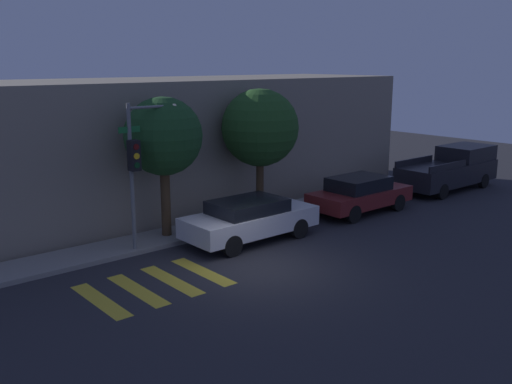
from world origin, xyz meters
TOP-DOWN VIEW (x-y plane):
  - ground_plane at (0.00, 0.00)m, footprint 60.00×60.00m
  - sidewalk at (0.00, 4.02)m, footprint 26.00×1.64m
  - building_row at (0.00, 8.24)m, footprint 26.00×6.00m
  - crosswalk at (-2.88, 0.80)m, footprint 3.51×2.60m
  - traffic_light_pole at (-1.62, 3.36)m, footprint 2.04×0.56m
  - sedan_near_corner at (1.45, 2.10)m, footprint 4.55×1.88m
  - sedan_middle at (6.97, 2.10)m, footprint 4.32×1.84m
  - pickup_truck at (13.43, 2.10)m, footprint 5.53×1.95m
  - tree_near_corner at (-0.50, 4.05)m, footprint 2.51×2.51m
  - tree_midblock at (3.56, 4.05)m, footprint 2.82×2.82m

SIDE VIEW (x-z plane):
  - ground_plane at x=0.00m, z-range 0.00..0.00m
  - crosswalk at x=-2.88m, z-range 0.00..0.00m
  - sidewalk at x=0.00m, z-range 0.00..0.14m
  - sedan_middle at x=6.97m, z-range 0.04..1.46m
  - sedan_near_corner at x=1.45m, z-range 0.06..1.45m
  - pickup_truck at x=13.43m, z-range 0.00..1.90m
  - building_row at x=0.00m, z-range 0.00..5.06m
  - traffic_light_pole at x=-1.62m, z-range 0.89..5.44m
  - tree_midblock at x=3.56m, z-range 0.97..5.76m
  - tree_near_corner at x=-0.50m, z-range 1.05..5.71m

